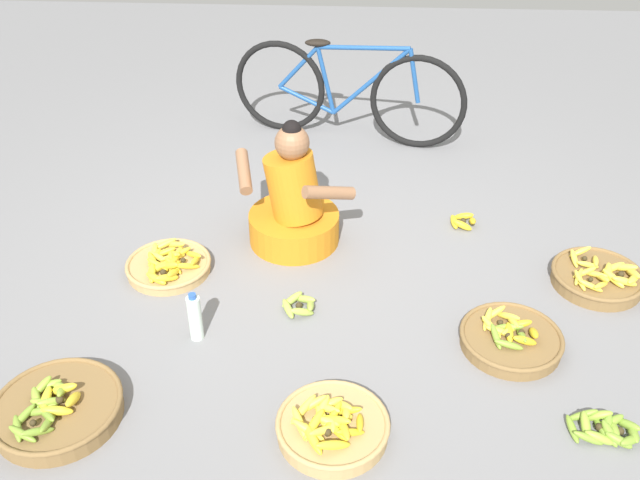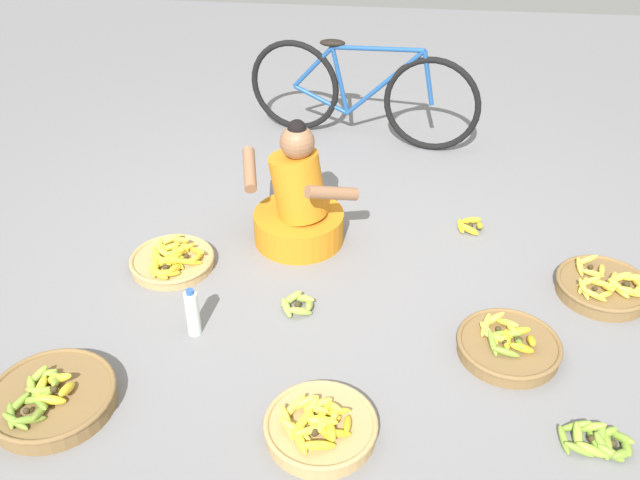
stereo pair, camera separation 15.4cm
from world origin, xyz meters
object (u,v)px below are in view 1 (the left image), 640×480
object	(u,v)px
banana_basket_front_center	(57,409)
loose_bananas_back_left	(606,429)
banana_basket_front_right	(511,338)
loose_bananas_near_bicycle	(299,305)
loose_bananas_front_left	(463,221)
vendor_woman_front	(293,205)
water_bottle	(195,317)
banana_basket_back_right	(332,426)
bicycle_leaning	(347,92)
banana_basket_mid_right	(598,277)
banana_basket_back_center	(169,265)

from	to	relation	value
banana_basket_front_center	loose_bananas_back_left	size ratio (longest dim) A/B	1.76
banana_basket_front_center	loose_bananas_back_left	xyz separation A→B (m)	(2.31, 0.04, -0.02)
banana_basket_front_center	banana_basket_front_right	bearing A→B (deg)	15.68
loose_bananas_near_bicycle	loose_bananas_front_left	distance (m)	1.24
vendor_woman_front	water_bottle	xyz separation A→B (m)	(-0.40, -0.86, -0.11)
vendor_woman_front	loose_bananas_front_left	size ratio (longest dim) A/B	4.52
banana_basket_front_center	loose_bananas_front_left	world-z (taller)	banana_basket_front_center
loose_bananas_near_bicycle	loose_bananas_back_left	bearing A→B (deg)	-28.52
vendor_woman_front	banana_basket_front_center	distance (m)	1.66
banana_basket_back_right	loose_bananas_front_left	xyz separation A→B (m)	(0.72, 1.63, -0.02)
loose_bananas_near_bicycle	loose_bananas_front_left	size ratio (longest dim) A/B	1.20
vendor_woman_front	water_bottle	bearing A→B (deg)	-114.90
banana_basket_front_right	water_bottle	distance (m)	1.51
bicycle_leaning	loose_bananas_back_left	distance (m)	2.96
banana_basket_front_center	loose_bananas_front_left	xyz separation A→B (m)	(1.89, 1.61, -0.02)
vendor_woman_front	banana_basket_mid_right	size ratio (longest dim) A/B	1.57
bicycle_leaning	banana_basket_back_center	world-z (taller)	bicycle_leaning
banana_basket_back_center	banana_basket_mid_right	world-z (taller)	banana_basket_mid_right
banana_basket_front_right	vendor_woman_front	bearing A→B (deg)	143.20
water_bottle	banana_basket_front_right	bearing A→B (deg)	1.01
banana_basket_front_right	loose_bananas_front_left	xyz separation A→B (m)	(-0.11, 1.05, -0.02)
banana_basket_back_center	vendor_woman_front	bearing A→B (deg)	27.42
water_bottle	loose_bananas_back_left	bearing A→B (deg)	-15.13
vendor_woman_front	loose_bananas_back_left	xyz separation A→B (m)	(1.42, -1.35, -0.21)
vendor_woman_front	banana_basket_back_center	distance (m)	0.77
vendor_woman_front	loose_bananas_back_left	bearing A→B (deg)	-43.53
bicycle_leaning	loose_bananas_front_left	size ratio (longest dim) A/B	9.93
banana_basket_back_right	loose_bananas_front_left	bearing A→B (deg)	66.20
vendor_woman_front	banana_basket_back_center	bearing A→B (deg)	-152.58
bicycle_leaning	loose_bananas_front_left	xyz separation A→B (m)	(0.74, -1.15, -0.33)
banana_basket_back_right	banana_basket_front_center	xyz separation A→B (m)	(-1.17, 0.03, 0.00)
banana_basket_mid_right	loose_bananas_near_bicycle	bearing A→B (deg)	-169.33
banana_basket_front_right	banana_basket_back_right	xyz separation A→B (m)	(-0.83, -0.59, 0.01)
banana_basket_back_center	banana_basket_front_right	bearing A→B (deg)	-15.47
banana_basket_back_center	banana_basket_front_center	size ratio (longest dim) A/B	0.85
vendor_woman_front	banana_basket_front_right	world-z (taller)	vendor_woman_front
loose_bananas_front_left	water_bottle	xyz separation A→B (m)	(-1.40, -1.07, 0.09)
bicycle_leaning	banana_basket_back_right	bearing A→B (deg)	-89.65
banana_basket_back_center	banana_basket_front_center	world-z (taller)	banana_basket_front_center
vendor_woman_front	loose_bananas_near_bicycle	xyz separation A→B (m)	(0.08, -0.62, -0.21)
loose_bananas_near_bicycle	water_bottle	bearing A→B (deg)	-153.86
banana_basket_back_center	banana_basket_mid_right	size ratio (longest dim) A/B	0.96
banana_basket_front_center	loose_bananas_front_left	size ratio (longest dim) A/B	3.28
bicycle_leaning	banana_basket_front_right	size ratio (longest dim) A/B	3.40
banana_basket_back_center	banana_basket_mid_right	distance (m)	2.31
bicycle_leaning	banana_basket_mid_right	bearing A→B (deg)	-50.59
banana_basket_front_right	banana_basket_back_right	bearing A→B (deg)	-144.71
banana_basket_mid_right	loose_bananas_back_left	size ratio (longest dim) A/B	1.54
vendor_woman_front	loose_bananas_front_left	distance (m)	1.05
vendor_woman_front	banana_basket_mid_right	xyz separation A→B (m)	(1.65, -0.33, -0.19)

